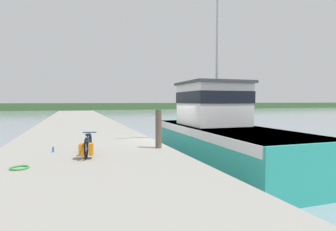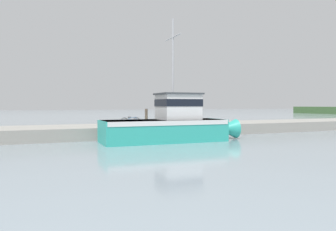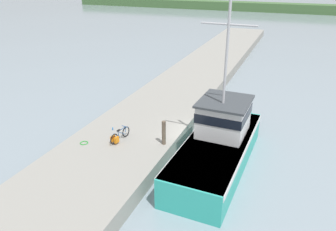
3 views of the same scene
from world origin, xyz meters
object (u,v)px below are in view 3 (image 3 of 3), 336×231
fishing_boat_main (219,142)px  bicycle_touring (118,136)px  mooring_post (164,133)px  water_bottle_by_bike (113,129)px

fishing_boat_main → bicycle_touring: bearing=-163.1°
bicycle_touring → mooring_post: bearing=24.8°
bicycle_touring → water_bottle_by_bike: size_ratio=9.43×
mooring_post → water_bottle_by_bike: 3.70m
mooring_post → bicycle_touring: bearing=-164.6°
fishing_boat_main → mooring_post: fishing_boat_main is taller
mooring_post → water_bottle_by_bike: bearing=173.1°
bicycle_touring → water_bottle_by_bike: (-1.07, 1.14, -0.23)m
bicycle_touring → water_bottle_by_bike: bearing=142.6°
water_bottle_by_bike → mooring_post: bearing=-6.9°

